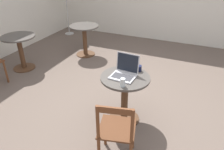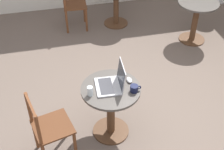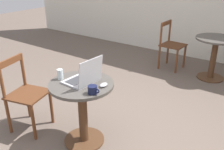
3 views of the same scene
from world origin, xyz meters
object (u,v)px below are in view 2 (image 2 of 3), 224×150
Objects in this scene: chair_near_left at (49,128)px; mug at (134,88)px; cafe_table_near at (111,103)px; mouse at (129,80)px; chair_far_left at (73,5)px; cafe_table_mid at (196,14)px; drinking_glass at (90,91)px; laptop at (112,83)px.

mug is at bearing 4.43° from chair_near_left.
mouse reaches higher than cafe_table_near.
mug is at bearing -82.81° from chair_far_left.
mug is (-1.58, -1.77, 0.26)m from cafe_table_mid.
mouse is at bearing 14.82° from drinking_glass.
chair_far_left is at bearing 155.64° from cafe_table_mid.
mug is (0.94, 0.07, 0.31)m from chair_near_left.
chair_far_left is at bearing 77.38° from chair_near_left.
drinking_glass is at bearing -163.65° from laptop.
chair_far_left is at bearing 92.27° from cafe_table_near.
mug is 1.13× the size of drinking_glass.
chair_far_left is 2.58× the size of laptop.
drinking_glass is at bearing -165.18° from mouse.
chair_near_left is (-2.51, -1.84, -0.05)m from cafe_table_mid.
cafe_table_near is at bearing 13.05° from drinking_glass.
cafe_table_near is 2.53m from chair_far_left.
cafe_table_mid is 2.26m from mouse.
mouse is 0.82× the size of mug.
chair_far_left is (0.61, 2.71, 0.00)m from chair_near_left.
laptop is 0.26m from drinking_glass.
cafe_table_mid is 6.51× the size of drinking_glass.
drinking_glass is at bearing -139.84° from cafe_table_mid.
laptop is 3.05× the size of drinking_glass.
chair_far_left is 2.61m from drinking_glass.
chair_far_left reaches higher than cafe_table_mid.
mouse is at bearing -82.47° from chair_far_left.
mouse is at bearing 12.92° from laptop.
laptop is (-1.79, -1.65, 0.28)m from cafe_table_mid.
chair_near_left is 7.88× the size of drinking_glass.
mug reaches higher than cafe_table_near.
chair_far_left is (-0.10, 2.53, -0.05)m from cafe_table_near.
cafe_table_mid is at bearing 42.70° from cafe_table_near.
drinking_glass is at bearing -92.94° from chair_far_left.
laptop is at bearing 150.02° from mug.
laptop is 0.22m from mouse.
cafe_table_mid is at bearing 36.25° from chair_near_left.
drinking_glass is at bearing 14.37° from chair_near_left.
drinking_glass reaches higher than cafe_table_mid.
chair_far_left is 2.50m from mouse.
cafe_table_mid is 2.13× the size of laptop.
chair_far_left reaches higher than mug.
cafe_table_mid is 2.38m from mug.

